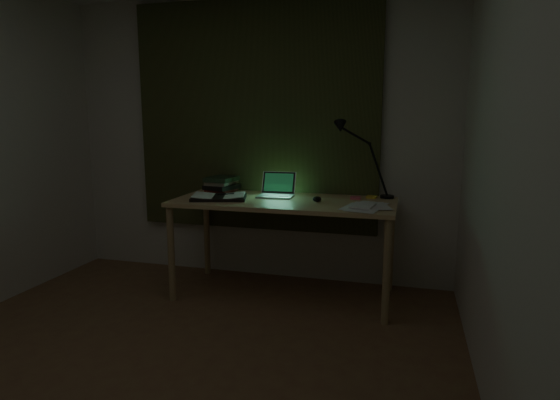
# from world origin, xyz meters

# --- Properties ---
(floor) EXTENTS (3.50, 4.00, 0.00)m
(floor) POSITION_xyz_m (0.00, 0.00, 0.00)
(floor) COLOR brown
(floor) RESTS_ON ground
(wall_back) EXTENTS (3.50, 0.00, 2.50)m
(wall_back) POSITION_xyz_m (0.00, 2.00, 1.25)
(wall_back) COLOR silver
(wall_back) RESTS_ON ground
(wall_right) EXTENTS (0.00, 4.00, 2.50)m
(wall_right) POSITION_xyz_m (1.75, 0.00, 1.25)
(wall_right) COLOR silver
(wall_right) RESTS_ON ground
(curtain) EXTENTS (2.20, 0.06, 2.00)m
(curtain) POSITION_xyz_m (0.00, 1.96, 1.45)
(curtain) COLOR #2E3018
(curtain) RESTS_ON wall_back
(desk) EXTENTS (1.75, 0.77, 0.80)m
(desk) POSITION_xyz_m (0.38, 1.54, 0.40)
(desk) COLOR #DCAF76
(desk) RESTS_ON floor
(laptop) EXTENTS (0.30, 0.34, 0.21)m
(laptop) POSITION_xyz_m (0.28, 1.64, 0.90)
(laptop) COLOR silver
(laptop) RESTS_ON desk
(open_textbook) EXTENTS (0.50, 0.41, 0.04)m
(open_textbook) POSITION_xyz_m (-0.13, 1.44, 0.82)
(open_textbook) COLOR white
(open_textbook) RESTS_ON desk
(book_stack) EXTENTS (0.25, 0.29, 0.14)m
(book_stack) POSITION_xyz_m (-0.24, 1.77, 0.87)
(book_stack) COLOR white
(book_stack) RESTS_ON desk
(loose_papers) EXTENTS (0.36, 0.38, 0.02)m
(loose_papers) POSITION_xyz_m (0.97, 1.41, 0.81)
(loose_papers) COLOR silver
(loose_papers) RESTS_ON desk
(mouse) EXTENTS (0.07, 0.11, 0.04)m
(mouse) POSITION_xyz_m (0.65, 1.53, 0.82)
(mouse) COLOR black
(mouse) RESTS_ON desk
(sticky_yellow) EXTENTS (0.09, 0.09, 0.02)m
(sticky_yellow) POSITION_xyz_m (1.05, 1.81, 0.81)
(sticky_yellow) COLOR gold
(sticky_yellow) RESTS_ON desk
(sticky_pink) EXTENTS (0.09, 0.09, 0.02)m
(sticky_pink) POSITION_xyz_m (0.93, 1.73, 0.81)
(sticky_pink) COLOR #F25E71
(sticky_pink) RESTS_ON desk
(desk_lamp) EXTENTS (0.46, 0.40, 0.60)m
(desk_lamp) POSITION_xyz_m (1.17, 1.84, 1.10)
(desk_lamp) COLOR black
(desk_lamp) RESTS_ON desk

